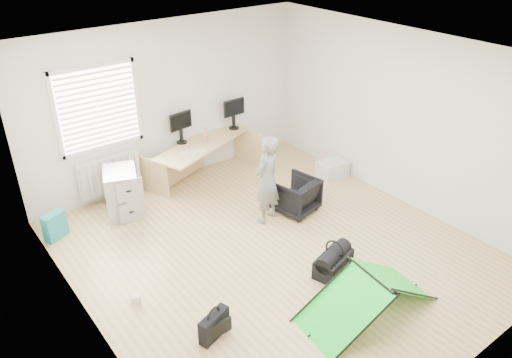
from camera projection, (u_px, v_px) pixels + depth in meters
ground at (274, 250)px, 6.92m from camera, size 5.50×5.50×0.00m
back_wall at (169, 103)px, 8.19m from camera, size 5.00×0.02×2.70m
window at (98, 108)px, 7.42m from camera, size 1.20×0.06×1.20m
radiator at (109, 174)px, 7.92m from camera, size 1.00×0.12×0.60m
desk at (204, 160)px, 8.63m from camera, size 2.06×1.27×0.67m
filing_cabinet at (122, 192)px, 7.59m from camera, size 0.67×0.76×0.73m
monitor_left at (181, 132)px, 8.37m from camera, size 0.43×0.15×0.40m
monitor_right at (234, 118)px, 8.91m from camera, size 0.43×0.10×0.41m
keyboard at (193, 152)px, 8.11m from camera, size 0.42×0.24×0.02m
thermos at (205, 135)px, 8.42m from camera, size 0.07×0.07×0.26m
office_chair at (296, 195)px, 7.69m from camera, size 0.70×0.71×0.55m
person at (267, 180)px, 7.27m from camera, size 0.58×0.47×1.38m
kite at (368, 293)px, 5.76m from camera, size 1.76×0.94×0.52m
storage_crate at (332, 169)px, 8.76m from camera, size 0.53×0.39×0.28m
tote_bag at (55, 226)px, 7.09m from camera, size 0.37×0.27×0.40m
laptop_bag at (214, 325)px, 5.46m from camera, size 0.42×0.24×0.30m
white_box at (136, 298)px, 5.98m from camera, size 0.13×0.13×0.11m
duffel_bag at (333, 264)px, 6.45m from camera, size 0.64×0.44×0.25m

